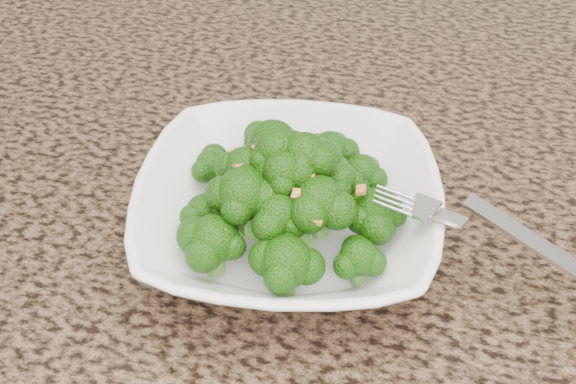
% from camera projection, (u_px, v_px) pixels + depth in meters
% --- Properties ---
extents(granite_counter, '(1.64, 1.04, 0.03)m').
position_uv_depth(granite_counter, '(355.00, 291.00, 0.55)').
color(granite_counter, brown).
rests_on(granite_counter, cabinet).
extents(bowl, '(0.27, 0.27, 0.06)m').
position_uv_depth(bowl, '(288.00, 213.00, 0.55)').
color(bowl, white).
rests_on(bowl, granite_counter).
extents(broccoli_pile, '(0.20, 0.20, 0.07)m').
position_uv_depth(broccoli_pile, '(288.00, 151.00, 0.51)').
color(broccoli_pile, '#1A5009').
rests_on(broccoli_pile, bowl).
extents(garlic_topping, '(0.12, 0.12, 0.01)m').
position_uv_depth(garlic_topping, '(288.00, 109.00, 0.49)').
color(garlic_topping, orange).
rests_on(garlic_topping, broccoli_pile).
extents(fork, '(0.19, 0.10, 0.01)m').
position_uv_depth(fork, '(456.00, 219.00, 0.50)').
color(fork, silver).
rests_on(fork, bowl).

